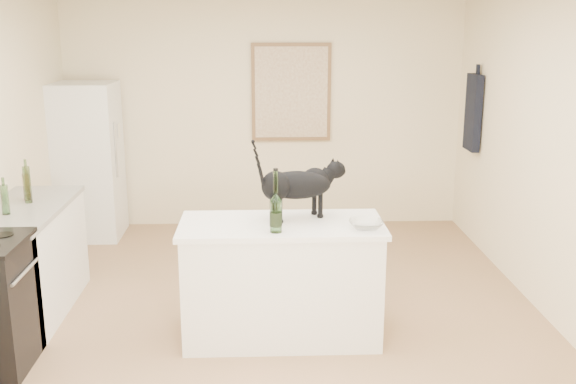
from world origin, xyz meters
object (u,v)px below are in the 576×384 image
Objects in this scene: black_cat at (296,189)px; fridge at (87,161)px; glass_bowl at (366,225)px; wine_bottle at (276,204)px.

fridge is at bearing 108.52° from black_cat.
glass_bowl is at bearing -51.99° from black_cat.
black_cat is (2.16, -2.45, 0.28)m from fridge.
fridge is 3.28m from black_cat.
wine_bottle reaches higher than glass_bowl.
black_cat reaches higher than wine_bottle.
wine_bottle is at bearing -54.09° from fridge.
black_cat reaches higher than glass_bowl.
fridge is 7.00× the size of glass_bowl.
black_cat is 1.66× the size of wine_bottle.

